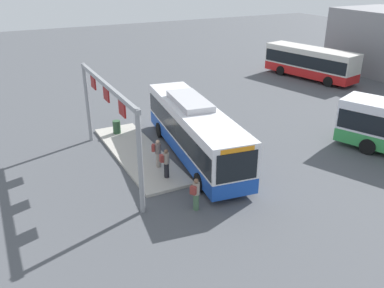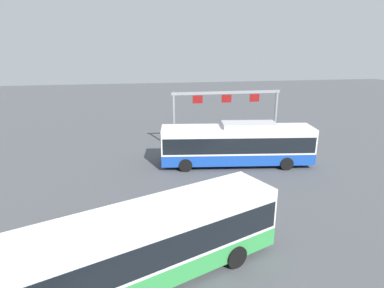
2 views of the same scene
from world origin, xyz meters
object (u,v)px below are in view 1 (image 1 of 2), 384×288
Objects in this scene: person_waiting_near at (166,163)px; person_waiting_mid at (158,153)px; trash_bin at (117,127)px; bus_main at (195,128)px; bus_background_right at (310,61)px; person_boarding at (196,194)px.

person_waiting_near is 1.00× the size of person_waiting_mid.
person_waiting_mid is 1.86× the size of trash_bin.
bus_main is 22.07m from bus_background_right.
bus_main reaches higher than bus_background_right.
person_boarding is at bearing -65.27° from bus_background_right.
trash_bin is (-5.36, -3.23, -1.20)m from bus_main.
bus_background_right is 24.73m from person_waiting_mid.
person_waiting_near is 1.86× the size of trash_bin.
person_waiting_near is at bearing -64.39° from person_waiting_mid.
bus_background_right is at bearing 6.38° from person_boarding.
bus_main is 3.52m from person_waiting_near.
bus_background_right reaches higher than person_boarding.
person_waiting_mid is at bearing 58.92° from person_boarding.
person_boarding is 10.73m from trash_bin.
trash_bin is at bearing -87.90° from bus_background_right.
bus_background_right is (-11.08, 19.09, -0.04)m from bus_main.
bus_background_right is 11.22× the size of trash_bin.
bus_main reaches higher than person_waiting_near.
person_boarding is at bearing -19.50° from bus_main.
person_boarding is 1.00× the size of person_waiting_near.
person_waiting_near is (13.08, -21.88, -0.73)m from bus_background_right.
person_waiting_near is (-3.36, -0.06, 0.16)m from person_boarding.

